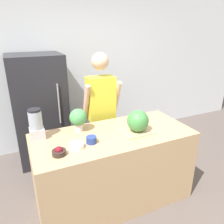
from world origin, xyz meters
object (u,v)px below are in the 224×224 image
at_px(refrigerator, 40,110).
at_px(bowl_cream, 76,145).
at_px(potted_plant, 78,118).
at_px(bowl_small_blue, 91,140).
at_px(blender, 36,125).
at_px(bowl_cherries, 59,152).
at_px(watermelon, 138,121).
at_px(person, 101,113).

relative_size(refrigerator, bowl_cream, 11.01).
bearing_deg(potted_plant, bowl_small_blue, -83.95).
distance_m(refrigerator, blender, 1.14).
bearing_deg(bowl_cherries, bowl_cream, 16.60).
bearing_deg(watermelon, bowl_cream, -175.77).
distance_m(watermelon, potted_plant, 0.68).
distance_m(person, blender, 1.00).
height_order(watermelon, bowl_cherries, watermelon).
height_order(bowl_cream, bowl_small_blue, bowl_cream).
xyz_separation_m(refrigerator, person, (0.74, -0.71, 0.07)).
bearing_deg(bowl_small_blue, bowl_cherries, -166.18).
distance_m(bowl_cream, bowl_small_blue, 0.18).
distance_m(person, potted_plant, 0.62).
distance_m(refrigerator, bowl_cherries, 1.54).
distance_m(bowl_small_blue, blender, 0.62).
bearing_deg(blender, person, 23.44).
xyz_separation_m(refrigerator, bowl_small_blue, (0.33, -1.45, 0.10)).
distance_m(watermelon, blender, 1.11).
bearing_deg(person, bowl_cream, -127.08).
xyz_separation_m(bowl_cherries, potted_plant, (0.32, 0.42, 0.13)).
relative_size(person, blender, 5.16).
xyz_separation_m(bowl_cherries, bowl_cream, (0.18, 0.05, -0.00)).
xyz_separation_m(person, blender, (-0.91, -0.39, 0.16)).
height_order(person, watermelon, person).
bearing_deg(bowl_cream, bowl_cherries, -163.40).
relative_size(watermelon, bowl_cherries, 1.87).
bearing_deg(watermelon, refrigerator, 122.25).
bearing_deg(refrigerator, potted_plant, -75.25).
relative_size(refrigerator, person, 0.97).
bearing_deg(person, potted_plant, -137.77).
height_order(bowl_small_blue, potted_plant, potted_plant).
height_order(bowl_cream, potted_plant, potted_plant).
bearing_deg(refrigerator, bowl_cherries, -91.00).
relative_size(person, bowl_cream, 11.38).
bearing_deg(blender, bowl_small_blue, -34.88).
bearing_deg(bowl_cherries, person, 47.16).
relative_size(watermelon, potted_plant, 0.92).
height_order(watermelon, potted_plant, potted_plant).
xyz_separation_m(bowl_cream, blender, (-0.32, 0.38, 0.13)).
height_order(bowl_cherries, bowl_small_blue, bowl_cherries).
distance_m(person, bowl_cream, 0.97).
distance_m(refrigerator, watermelon, 1.70).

